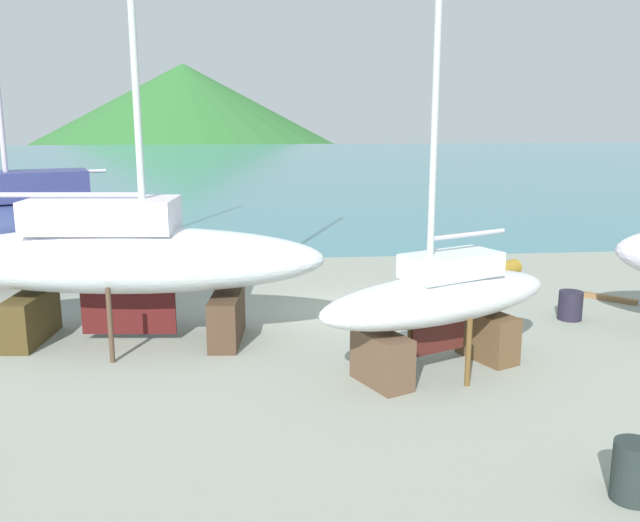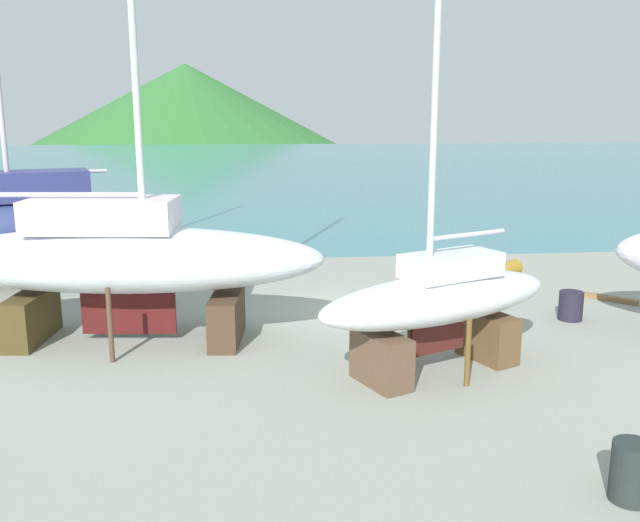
{
  "view_description": "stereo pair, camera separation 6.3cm",
  "coord_description": "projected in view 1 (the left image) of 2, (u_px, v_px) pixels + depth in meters",
  "views": [
    {
      "loc": [
        -2.76,
        -19.2,
        5.73
      ],
      "look_at": [
        -0.98,
        -1.7,
        1.91
      ],
      "focal_mm": 38.45,
      "sensor_mm": 36.0,
      "label": 1
    },
    {
      "loc": [
        -2.69,
        -19.21,
        5.73
      ],
      "look_at": [
        -0.98,
        -1.7,
        1.91
      ],
      "focal_mm": 38.45,
      "sensor_mm": 36.0,
      "label": 2
    }
  ],
  "objects": [
    {
      "name": "ground_plane",
      "position": [
        374.0,
        367.0,
        15.78
      ],
      "size": [
        48.76,
        48.76,
        0.0
      ],
      "primitive_type": "plane",
      "color": "gray"
    },
    {
      "name": "sailboat_far_slipway",
      "position": [
        124.0,
        258.0,
        17.12
      ],
      "size": [
        10.22,
        3.78,
        15.36
      ],
      "rotation": [
        0.0,
        0.0,
        -0.1
      ],
      "color": "#473323",
      "rests_on": "ground"
    },
    {
      "name": "timber_long_fore",
      "position": [
        469.0,
        316.0,
        19.57
      ],
      "size": [
        1.23,
        2.91,
        0.11
      ],
      "primitive_type": "cube",
      "rotation": [
        0.0,
        0.0,
        1.2
      ],
      "color": "brown",
      "rests_on": "ground"
    },
    {
      "name": "timber_plank_far",
      "position": [
        441.0,
        294.0,
        21.81
      ],
      "size": [
        0.81,
        1.55,
        0.14
      ],
      "primitive_type": "cube",
      "rotation": [
        0.0,
        0.0,
        1.14
      ],
      "color": "#7E6347",
      "rests_on": "ground"
    },
    {
      "name": "timber_short_cross",
      "position": [
        360.0,
        317.0,
        19.42
      ],
      "size": [
        1.15,
        0.66,
        0.12
      ],
      "primitive_type": "cube",
      "rotation": [
        0.0,
        0.0,
        2.69
      ],
      "color": "brown",
      "rests_on": "ground"
    },
    {
      "name": "sailboat_large_starboard",
      "position": [
        440.0,
        302.0,
        15.21
      ],
      "size": [
        6.32,
        4.2,
        9.22
      ],
      "rotation": [
        0.0,
        0.0,
        3.57
      ],
      "color": "brown",
      "rests_on": "ground"
    },
    {
      "name": "barrel_tipped_right",
      "position": [
        570.0,
        305.0,
        19.31
      ],
      "size": [
        0.93,
        0.93,
        0.82
      ],
      "primitive_type": "cylinder",
      "rotation": [
        0.0,
        0.0,
        0.64
      ],
      "color": "#242030",
      "rests_on": "ground"
    },
    {
      "name": "sailboat_small_center",
      "position": [
        27.0,
        224.0,
        23.03
      ],
      "size": [
        9.46,
        5.53,
        15.14
      ],
      "rotation": [
        0.0,
        0.0,
        3.46
      ],
      "color": "brown",
      "rests_on": "ground"
    },
    {
      "name": "worker",
      "position": [
        191.0,
        251.0,
        24.47
      ],
      "size": [
        0.47,
        0.49,
        1.72
      ],
      "rotation": [
        0.0,
        0.0,
        3.86
      ],
      "color": "maroon",
      "rests_on": "ground"
    },
    {
      "name": "barrel_rust_mid",
      "position": [
        633.0,
        471.0,
        10.28
      ],
      "size": [
        0.72,
        0.72,
        0.92
      ],
      "primitive_type": "cylinder",
      "rotation": [
        0.0,
        0.0,
        1.72
      ],
      "color": "#242D2B",
      "rests_on": "ground"
    },
    {
      "name": "headland_hill",
      "position": [
        185.0,
        134.0,
        183.65
      ],
      "size": [
        140.74,
        140.74,
        36.8
      ],
      "primitive_type": "cone",
      "color": "#306E31",
      "rests_on": "ground"
    },
    {
      "name": "barrel_tipped_left",
      "position": [
        508.0,
        269.0,
        24.38
      ],
      "size": [
        1.09,
        1.04,
        0.57
      ],
      "primitive_type": "cylinder",
      "rotation": [
        1.57,
        0.0,
        2.25
      ],
      "color": "olive",
      "rests_on": "ground"
    },
    {
      "name": "timber_short_skew",
      "position": [
        610.0,
        298.0,
        21.29
      ],
      "size": [
        1.29,
        1.29,
        0.15
      ],
      "primitive_type": "cube",
      "rotation": [
        0.0,
        0.0,
        2.36
      ],
      "color": "olive",
      "rests_on": "ground"
    },
    {
      "name": "sea_water",
      "position": [
        275.0,
        164.0,
        77.22
      ],
      "size": [
        159.79,
        102.02,
        0.01
      ],
      "primitive_type": "cube",
      "color": "teal",
      "rests_on": "ground"
    },
    {
      "name": "barrel_rust_far",
      "position": [
        480.0,
        273.0,
        23.42
      ],
      "size": [
        0.77,
        0.77,
        0.75
      ],
      "primitive_type": "cylinder",
      "rotation": [
        0.0,
        0.0,
        0.76
      ],
      "color": "brown",
      "rests_on": "ground"
    }
  ]
}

